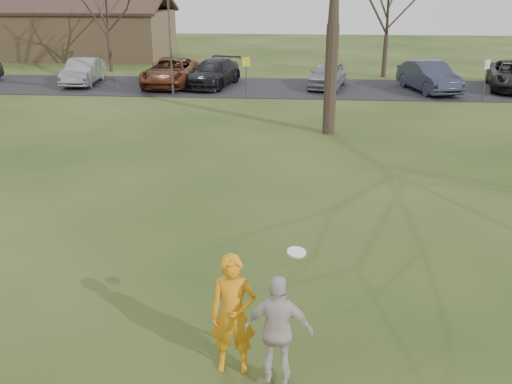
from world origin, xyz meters
TOP-DOWN VIEW (x-y plane):
  - ground at (0.00, 0.00)m, footprint 120.00×120.00m
  - parking_strip at (0.00, 25.00)m, footprint 62.00×6.50m
  - player_defender at (-0.02, 0.07)m, footprint 0.73×0.50m
  - car_1 at (-11.88, 25.15)m, footprint 1.93×4.59m
  - car_2 at (-6.67, 25.09)m, footprint 2.67×5.63m
  - car_3 at (-4.20, 25.13)m, footprint 3.00×5.40m
  - car_4 at (2.32, 25.19)m, footprint 2.60×4.56m
  - car_5 at (7.75, 24.42)m, footprint 2.90×5.14m
  - catching_play at (0.68, -0.29)m, footprint 1.04×0.55m
  - building at (-20.00, 38.00)m, footprint 20.60×8.50m
  - lamp_post at (-6.00, 22.50)m, footprint 0.34×0.34m
  - sign_yellow at (-2.00, 22.00)m, footprint 0.35×0.35m
  - sign_white at (10.00, 22.00)m, footprint 0.35×0.35m
  - small_tree_row at (4.38, 30.06)m, footprint 55.00×5.90m

SIDE VIEW (x-z plane):
  - ground at x=0.00m, z-range 0.00..0.00m
  - parking_strip at x=0.00m, z-range 0.00..0.04m
  - car_4 at x=2.32m, z-range 0.04..1.50m
  - car_1 at x=-11.88m, z-range 0.04..1.51m
  - car_3 at x=-4.20m, z-range 0.04..1.52m
  - car_2 at x=-6.67m, z-range 0.04..1.59m
  - car_5 at x=7.75m, z-range 0.04..1.64m
  - player_defender at x=-0.02m, z-range 0.00..1.95m
  - catching_play at x=0.68m, z-range -0.07..2.03m
  - sign_yellow at x=-2.00m, z-range 0.41..2.49m
  - sign_white at x=10.00m, z-range 0.41..2.49m
  - building at x=-20.00m, z-range -0.64..4.50m
  - small_tree_row at x=4.38m, z-range -0.36..8.14m
  - lamp_post at x=-6.00m, z-range 0.83..7.10m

